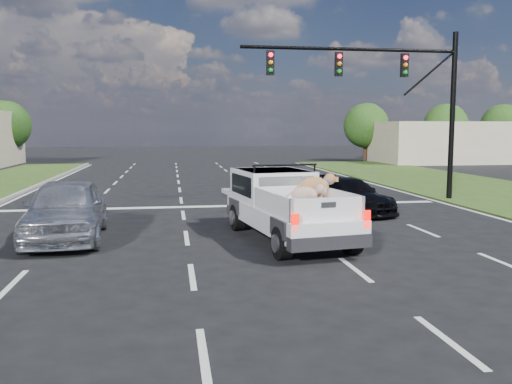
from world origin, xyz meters
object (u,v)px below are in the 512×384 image
(traffic_signal, at_px, (399,87))
(pickup_truck, at_px, (285,204))
(black_coupe, at_px, (348,195))
(silver_sedan, at_px, (66,209))

(traffic_signal, height_order, pickup_truck, traffic_signal)
(pickup_truck, height_order, black_coupe, pickup_truck)
(pickup_truck, xyz_separation_m, silver_sedan, (-5.93, 0.86, -0.12))
(pickup_truck, bearing_deg, black_coupe, 44.38)
(black_coupe, bearing_deg, pickup_truck, -144.09)
(silver_sedan, bearing_deg, black_coupe, 17.33)
(traffic_signal, height_order, silver_sedan, traffic_signal)
(traffic_signal, relative_size, pickup_truck, 1.58)
(silver_sedan, relative_size, black_coupe, 1.15)
(traffic_signal, bearing_deg, black_coupe, -137.97)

